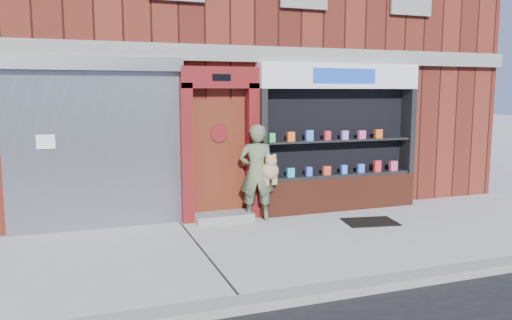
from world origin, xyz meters
name	(u,v)px	position (x,y,z in m)	size (l,w,h in m)	color
ground	(296,242)	(0.00, 0.00, 0.00)	(80.00, 80.00, 0.00)	#9E9E99
curb	(368,286)	(0.00, -2.15, 0.06)	(60.00, 0.30, 0.12)	gray
building	(204,32)	(0.00, 5.99, 4.00)	(12.00, 8.16, 8.00)	#4B1711
shutter_bay	(95,133)	(-3.00, 1.93, 1.72)	(3.10, 0.30, 3.04)	gray
red_door_bay	(220,144)	(-0.75, 1.86, 1.46)	(1.52, 0.58, 2.90)	#601012
pharmacy_bay	(338,144)	(1.75, 1.81, 1.37)	(3.50, 0.41, 3.00)	maroon
woman	(258,172)	(-0.10, 1.54, 0.93)	(0.78, 0.63, 1.84)	#596542
doormat	(370,222)	(1.82, 0.64, 0.01)	(0.96, 0.67, 0.02)	black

